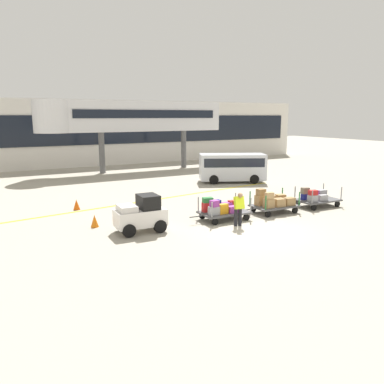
# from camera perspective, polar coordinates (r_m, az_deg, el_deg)

# --- Properties ---
(ground_plane) EXTENTS (120.00, 120.00, 0.00)m
(ground_plane) POSITION_cam_1_polar(r_m,az_deg,el_deg) (16.79, 9.01, -5.74)
(ground_plane) COLOR #A8A08E
(apron_lead_line) EXTENTS (21.01, 3.28, 0.01)m
(apron_lead_line) POSITION_cam_1_polar(r_m,az_deg,el_deg) (22.28, -7.63, -1.45)
(apron_lead_line) COLOR yellow
(apron_lead_line) RESTS_ON ground_plane
(terminal_building) EXTENTS (49.80, 2.51, 6.41)m
(terminal_building) POSITION_cam_1_polar(r_m,az_deg,el_deg) (39.85, -14.79, 8.50)
(terminal_building) COLOR silver
(terminal_building) RESTS_ON ground_plane
(jet_bridge) EXTENTS (16.60, 3.00, 6.13)m
(jet_bridge) POSITION_cam_1_polar(r_m,az_deg,el_deg) (34.56, -9.76, 10.95)
(jet_bridge) COLOR silver
(jet_bridge) RESTS_ON ground_plane
(baggage_tug) EXTENTS (2.14, 1.29, 1.58)m
(baggage_tug) POSITION_cam_1_polar(r_m,az_deg,el_deg) (16.42, -7.59, -3.35)
(baggage_tug) COLOR white
(baggage_tug) RESTS_ON ground_plane
(baggage_cart_lead) EXTENTS (3.02, 1.48, 1.10)m
(baggage_cart_lead) POSITION_cam_1_polar(r_m,az_deg,el_deg) (18.22, 4.46, -2.53)
(baggage_cart_lead) COLOR #4C4C4F
(baggage_cart_lead) RESTS_ON ground_plane
(baggage_cart_middle) EXTENTS (3.02, 1.48, 1.24)m
(baggage_cart_middle) POSITION_cam_1_polar(r_m,az_deg,el_deg) (19.92, 11.99, -1.47)
(baggage_cart_middle) COLOR #4C4C4F
(baggage_cart_middle) RESTS_ON ground_plane
(baggage_cart_tail) EXTENTS (3.02, 1.48, 1.10)m
(baggage_cart_tail) POSITION_cam_1_polar(r_m,az_deg,el_deg) (21.92, 17.93, -0.78)
(baggage_cart_tail) COLOR #4C4C4F
(baggage_cart_tail) RESTS_ON ground_plane
(baggage_handler) EXTENTS (0.50, 0.51, 1.56)m
(baggage_handler) POSITION_cam_1_polar(r_m,az_deg,el_deg) (17.17, 6.97, -2.30)
(baggage_handler) COLOR black
(baggage_handler) RESTS_ON ground_plane
(shuttle_van) EXTENTS (5.15, 3.76, 2.10)m
(shuttle_van) POSITION_cam_1_polar(r_m,az_deg,el_deg) (28.74, 6.01, 3.92)
(shuttle_van) COLOR silver
(shuttle_van) RESTS_ON ground_plane
(safety_cone_near) EXTENTS (0.36, 0.36, 0.55)m
(safety_cone_near) POSITION_cam_1_polar(r_m,az_deg,el_deg) (21.10, -16.80, -1.80)
(safety_cone_near) COLOR #EA590F
(safety_cone_near) RESTS_ON ground_plane
(safety_cone_far) EXTENTS (0.36, 0.36, 0.55)m
(safety_cone_far) POSITION_cam_1_polar(r_m,az_deg,el_deg) (17.63, -14.29, -4.19)
(safety_cone_far) COLOR orange
(safety_cone_far) RESTS_ON ground_plane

